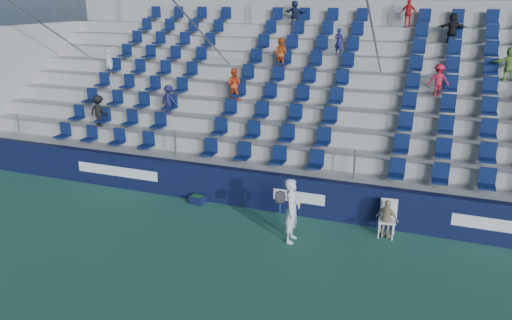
% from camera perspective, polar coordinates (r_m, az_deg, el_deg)
% --- Properties ---
extents(ground, '(70.00, 70.00, 0.00)m').
position_cam_1_polar(ground, '(13.28, -5.20, -10.47)').
color(ground, '#2D6952').
rests_on(ground, ground).
extents(sponsor_wall, '(24.00, 0.32, 1.20)m').
position_cam_1_polar(sponsor_wall, '(15.63, -0.22, -3.37)').
color(sponsor_wall, '#0E1335').
rests_on(sponsor_wall, ground).
extents(grandstand, '(24.00, 8.17, 6.63)m').
position_cam_1_polar(grandstand, '(19.83, 5.09, 5.87)').
color(grandstand, '#A9A9A4').
rests_on(grandstand, ground).
extents(tennis_player, '(0.69, 0.67, 1.79)m').
position_cam_1_polar(tennis_player, '(13.46, 4.10, -5.76)').
color(tennis_player, silver).
rests_on(tennis_player, ground).
extents(line_judge_chair, '(0.51, 0.52, 1.05)m').
position_cam_1_polar(line_judge_chair, '(14.33, 14.84, -6.12)').
color(line_judge_chair, white).
rests_on(line_judge_chair, ground).
extents(line_judge, '(0.70, 0.46, 1.11)m').
position_cam_1_polar(line_judge, '(14.20, 14.75, -6.54)').
color(line_judge, tan).
rests_on(line_judge, ground).
extents(ball_bin, '(0.52, 0.38, 0.27)m').
position_cam_1_polar(ball_bin, '(16.16, -6.70, -4.49)').
color(ball_bin, '#10173B').
rests_on(ball_bin, ground).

